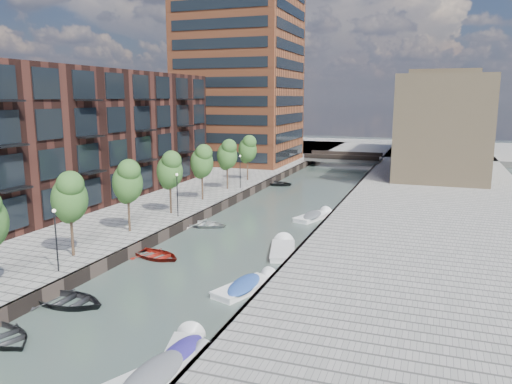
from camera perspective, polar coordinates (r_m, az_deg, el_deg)
The scene contains 31 objects.
water at distance 59.83m, azimuth 4.62°, elevation -0.90°, with size 300.00×300.00×0.00m, color #38473F.
quay_left at distance 77.21m, azimuth -22.11°, elevation 1.35°, with size 60.00×140.00×1.00m, color gray.
quay_right at distance 57.76m, azimuth 20.13°, elevation -1.45°, with size 20.00×140.00×1.00m, color gray.
quay_wall_left at distance 61.57m, azimuth -0.86°, elevation -0.06°, with size 0.25×140.00×1.00m, color #332823.
quay_wall_right at distance 58.48m, azimuth 10.41°, elevation -0.82°, with size 0.25×140.00×1.00m, color #332823.
far_closure at distance 118.15m, azimuth 12.33°, elevation 4.90°, with size 80.00×40.00×1.00m, color gray.
apartment_block at distance 58.55m, azimuth -17.38°, elevation 6.30°, with size 8.00×38.00×14.00m, color black.
tower at distance 87.82m, azimuth -1.82°, elevation 13.33°, with size 18.00×18.00×30.00m, color brown.
tan_block_near at distance 78.70m, azimuth 20.48°, elevation 7.13°, with size 12.00×25.00×14.00m, color #99815D.
tan_block_far at distance 104.64m, azimuth 20.43°, elevation 8.42°, with size 12.00×20.00×16.00m, color #99815D.
bridge at distance 90.52m, azimuth 9.98°, elevation 3.83°, with size 13.00×6.00×1.30m.
tree_1 at distance 37.01m, azimuth -20.55°, elevation -0.43°, with size 2.50×2.50×5.95m.
tree_2 at distance 42.49m, azimuth -14.48°, elevation 1.28°, with size 2.50×2.50×5.95m.
tree_3 at distance 48.36m, azimuth -9.84°, elevation 2.58°, with size 2.50×2.50×5.95m.
tree_4 at distance 54.50m, azimuth -6.21°, elevation 3.59°, with size 2.50×2.50×5.95m.
tree_5 at distance 60.82m, azimuth -3.32°, elevation 4.37°, with size 2.50×2.50×5.95m.
tree_6 at distance 67.28m, azimuth -0.98°, elevation 5.00°, with size 2.50×2.50×5.95m.
lamp_0 at distance 34.36m, azimuth -21.91°, elevation -4.42°, with size 0.24×0.24×4.12m.
lamp_1 at distance 47.16m, azimuth -8.99°, elevation 0.19°, with size 0.24×0.24×4.12m.
lamp_2 at distance 61.47m, azimuth -1.82°, elevation 2.77°, with size 0.24×0.24×4.12m.
sloop_0 at distance 29.17m, azimuth -26.94°, elevation -14.88°, with size 3.02×4.22×0.88m, color black.
sloop_1 at distance 32.21m, azimuth -20.70°, elevation -11.94°, with size 3.48×4.87×1.01m, color black.
sloop_2 at distance 39.17m, azimuth -11.31°, elevation -7.38°, with size 3.08×4.31×0.89m, color maroon.
sloop_3 at distance 47.59m, azimuth -5.96°, elevation -3.97°, with size 3.20×4.49×0.93m, color #AEAEAC.
sloop_4 at distance 69.77m, azimuth 2.28°, elevation 0.80°, with size 3.43×4.80×0.99m, color black.
motorboat_0 at distance 25.02m, azimuth -8.39°, elevation -17.67°, with size 2.66×4.74×1.50m.
motorboat_1 at distance 23.23m, azimuth -10.58°, elevation -20.03°, with size 4.09×5.88×1.87m.
motorboat_2 at distance 40.06m, azimuth 3.10°, elevation -6.61°, with size 3.11×5.56×1.76m.
motorboat_3 at distance 32.40m, azimuth -0.81°, elevation -10.70°, with size 3.27×5.20×1.64m.
motorboat_4 at distance 50.86m, azimuth 6.74°, elevation -2.79°, with size 3.24×5.21×1.64m.
car at distance 81.72m, azimuth 15.74°, elevation 3.01°, with size 1.43×3.56×1.21m, color #999A9D.
Camera 1 is at (15.24, -16.59, 12.05)m, focal length 35.00 mm.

